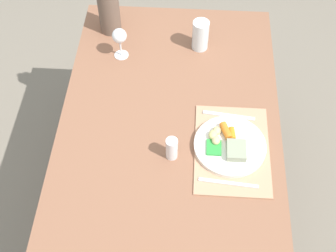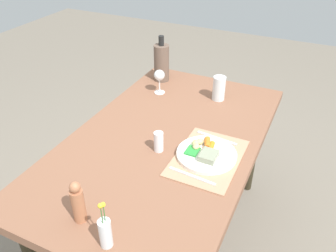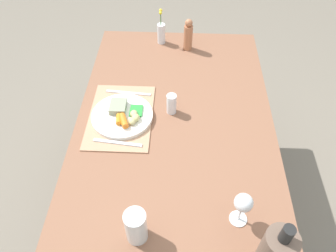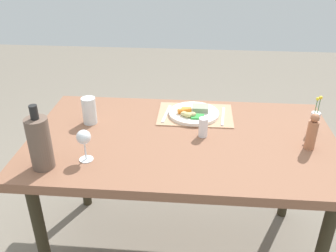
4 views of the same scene
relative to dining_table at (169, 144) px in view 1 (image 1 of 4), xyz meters
The scene contains 10 objects.
ground_plane 0.68m from the dining_table, ahead, with size 8.00×8.00×0.00m, color slate.
dining_table is the anchor object (origin of this frame).
placemat 0.26m from the dining_table, 103.52° to the right, with size 0.41×0.28×0.01m, color tan.
dinner_plate 0.26m from the dining_table, 102.25° to the right, with size 0.28×0.28×0.05m.
fork 0.32m from the dining_table, 132.52° to the right, with size 0.01×0.22×0.01m, color silver.
knife 0.27m from the dining_table, 67.18° to the right, with size 0.01×0.21×0.01m, color silver.
water_tumbler 0.52m from the dining_table, 12.59° to the right, with size 0.07×0.07×0.14m.
cooler_bottle 0.69m from the dining_table, 27.63° to the left, with size 0.10×0.10×0.29m.
wine_glass 0.51m from the dining_table, 29.66° to the left, with size 0.06×0.06×0.15m.
salt_shaker 0.16m from the dining_table, behind, with size 0.04×0.04×0.10m, color white.
Camera 1 is at (-1.04, -0.06, 2.22)m, focal length 48.99 mm.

